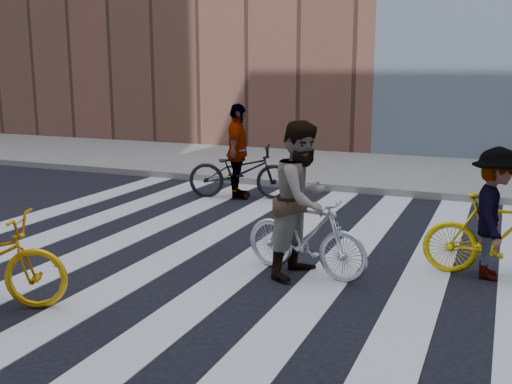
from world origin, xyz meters
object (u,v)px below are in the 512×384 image
Objects in this scene: rider_rear at (238,151)px; bike_silver_mid at (306,236)px; rider_mid at (302,199)px; rider_right at (495,214)px; bike_yellow_right at (497,237)px; bike_dark_rear at (240,172)px.

bike_silver_mid is at bearing -161.02° from rider_rear.
rider_right is at bearing -58.32° from rider_mid.
bike_silver_mid is at bearing 107.28° from rider_right.
bike_yellow_right is 5.63m from bike_dark_rear.
bike_yellow_right is 2.40m from rider_mid.
bike_dark_rear is 1.07× the size of rider_mid.
bike_yellow_right is 0.90× the size of rider_mid.
bike_yellow_right is at bearing -137.87° from rider_rear.
bike_silver_mid is 0.90× the size of rider_rear.
bike_yellow_right is 0.85× the size of bike_dark_rear.
bike_silver_mid is 0.46m from rider_mid.
bike_silver_mid is 0.87× the size of rider_mid.
bike_silver_mid is 0.82× the size of bike_dark_rear.
bike_silver_mid is 0.97× the size of bike_yellow_right.
rider_right is 5.63m from rider_rear.
bike_silver_mid is 2.28m from rider_right.
rider_mid reaches higher than bike_silver_mid.
bike_yellow_right is 0.29m from rider_right.
rider_right reaches higher than bike_silver_mid.
rider_mid reaches higher than bike_yellow_right.
rider_mid reaches higher than bike_dark_rear.
rider_right is (-0.05, 0.00, 0.29)m from bike_yellow_right.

